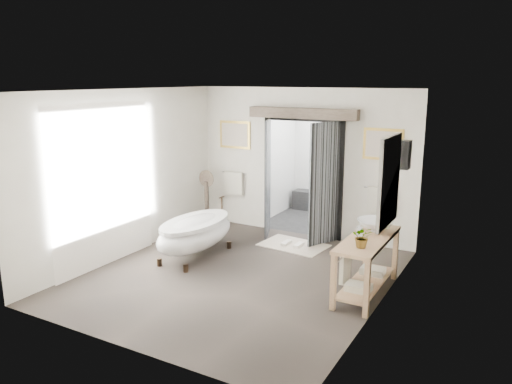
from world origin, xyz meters
TOP-DOWN VIEW (x-y plane):
  - ground_plane at (0.00, 0.00)m, footprint 5.00×5.00m
  - room_shell at (-0.04, -0.12)m, footprint 4.52×5.02m
  - shower_room at (0.00, 3.99)m, footprint 2.22×2.01m
  - back_wall_dressing at (0.00, 2.32)m, footprint 3.82×0.78m
  - clawfoot_tub at (-1.09, 0.38)m, footprint 0.83×1.86m
  - vanity at (1.95, 0.34)m, footprint 0.57×1.60m
  - pedestal_mirror at (-1.96, 1.99)m, footprint 0.36×0.23m
  - rug at (0.16, 1.76)m, footprint 1.27×0.92m
  - slippers at (0.15, 1.73)m, footprint 0.37×0.28m
  - basin at (1.97, 0.69)m, footprint 0.63×0.63m
  - plant at (2.02, -0.09)m, footprint 0.33×0.31m
  - soap_bottle_a at (1.84, 0.37)m, footprint 0.11×0.11m
  - soap_bottle_b at (1.91, 1.06)m, footprint 0.12×0.12m

SIDE VIEW (x-z plane):
  - ground_plane at x=0.00m, z-range 0.00..0.00m
  - rug at x=0.16m, z-range 0.00..0.01m
  - slippers at x=0.15m, z-range 0.01..0.07m
  - clawfoot_tub at x=-1.09m, z-range -0.01..0.90m
  - vanity at x=1.95m, z-range 0.08..0.93m
  - pedestal_mirror at x=-1.96m, z-range -0.09..1.13m
  - shower_room at x=0.00m, z-range -0.35..2.16m
  - soap_bottle_b at x=1.91m, z-range 0.85..1.00m
  - basin at x=1.97m, z-range 0.85..1.04m
  - soap_bottle_a at x=1.84m, z-range 0.85..1.05m
  - plant at x=2.02m, z-range 0.85..1.15m
  - back_wall_dressing at x=0.00m, z-range 0.30..2.82m
  - room_shell at x=-0.04m, z-range 0.40..3.31m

